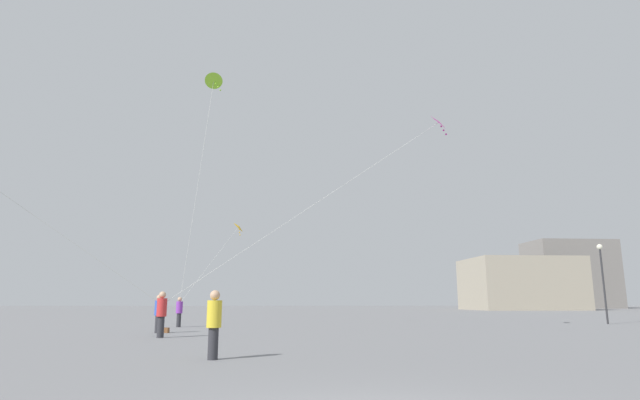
# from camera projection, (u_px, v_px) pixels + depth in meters

# --- Properties ---
(person_in_blue) EXTENTS (0.37, 0.37, 1.72)m
(person_in_blue) POSITION_uv_depth(u_px,v_px,m) (159.00, 312.00, 23.15)
(person_in_blue) COLOR #2D2D33
(person_in_blue) RESTS_ON ground_plane
(person_in_purple) EXTENTS (0.36, 0.36, 1.66)m
(person_in_purple) POSITION_uv_depth(u_px,v_px,m) (179.00, 311.00, 28.42)
(person_in_purple) COLOR #2D2D33
(person_in_purple) RESTS_ON ground_plane
(person_in_yellow) EXTENTS (0.37, 0.37, 1.71)m
(person_in_yellow) POSITION_uv_depth(u_px,v_px,m) (214.00, 321.00, 12.74)
(person_in_yellow) COLOR #2D2D33
(person_in_yellow) RESTS_ON ground_plane
(person_in_red) EXTENTS (0.40, 0.40, 1.81)m
(person_in_red) POSITION_uv_depth(u_px,v_px,m) (162.00, 312.00, 20.22)
(person_in_red) COLOR #2D2D33
(person_in_red) RESTS_ON ground_plane
(kite_lime_diamond) EXTENTS (2.20, 1.82, 13.33)m
(kite_lime_diamond) POSITION_uv_depth(u_px,v_px,m) (213.00, 83.00, 29.78)
(kite_lime_diamond) COLOR #8CD12D
(kite_magenta_delta) EXTENTS (13.70, 5.71, 10.05)m
(kite_magenta_delta) POSITION_uv_depth(u_px,v_px,m) (434.00, 126.00, 27.25)
(kite_magenta_delta) COLOR #D12899
(kite_amber_diamond) EXTENTS (2.10, 12.73, 6.57)m
(kite_amber_diamond) POSITION_uv_depth(u_px,v_px,m) (238.00, 228.00, 41.51)
(kite_amber_diamond) COLOR yellow
(building_left_hall) EXTENTS (17.25, 13.97, 8.35)m
(building_left_hall) POSITION_uv_depth(u_px,v_px,m) (520.00, 284.00, 83.47)
(building_left_hall) COLOR #A39984
(building_left_hall) RESTS_ON ground_plane
(building_centre_hall) EXTENTS (16.09, 10.80, 13.34)m
(building_centre_hall) POSITION_uv_depth(u_px,v_px,m) (570.00, 275.00, 101.85)
(building_centre_hall) COLOR gray
(building_centre_hall) RESTS_ON ground_plane
(lamppost_east) EXTENTS (0.36, 0.36, 5.08)m
(lamppost_east) POSITION_uv_depth(u_px,v_px,m) (602.00, 270.00, 32.60)
(lamppost_east) COLOR #2D2D30
(lamppost_east) RESTS_ON ground_plane
(handbag_beside_flyer) EXTENTS (0.35, 0.27, 0.24)m
(handbag_beside_flyer) POSITION_uv_depth(u_px,v_px,m) (166.00, 330.00, 23.10)
(handbag_beside_flyer) COLOR brown
(handbag_beside_flyer) RESTS_ON ground_plane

